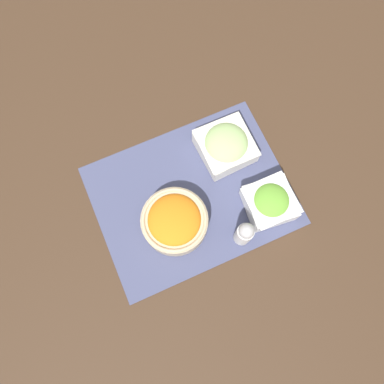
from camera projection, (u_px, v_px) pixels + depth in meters
The scene contains 6 objects.
ground_plane at pixel (192, 196), 1.00m from camera, with size 3.00×3.00×0.00m, color #422D1E.
placemat at pixel (192, 195), 0.99m from camera, with size 0.51×0.39×0.00m.
carrot_bowl at pixel (175, 221), 0.93m from camera, with size 0.17×0.17×0.08m.
cucumber_bowl at pixel (226, 145), 0.99m from camera, with size 0.14×0.14×0.08m.
lettuce_bowl at pixel (270, 202), 0.95m from camera, with size 0.13×0.13×0.08m.
pepper_shaker at pixel (244, 234), 0.91m from camera, with size 0.04×0.04×0.11m.
Camera 1 is at (0.11, 0.25, 0.96)m, focal length 35.00 mm.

